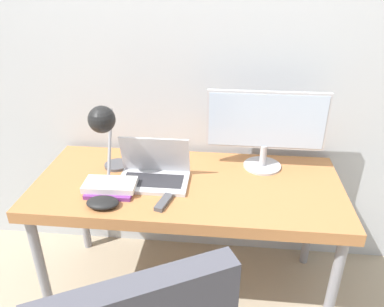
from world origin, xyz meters
TOP-DOWN VIEW (x-y plane):
  - wall_back at (0.00, 0.75)m, footprint 8.00×0.05m
  - desk at (0.00, 0.34)m, footprint 1.55×0.68m
  - laptop at (-0.17, 0.33)m, footprint 0.35×0.22m
  - monitor at (0.39, 0.54)m, footprint 0.61×0.20m
  - desk_lamp at (-0.40, 0.33)m, footprint 0.13×0.28m
  - book_stack at (-0.36, 0.22)m, footprint 0.25×0.17m
  - tv_remote at (-0.09, 0.14)m, footprint 0.07×0.14m
  - game_controller at (-0.36, 0.09)m, footprint 0.15×0.10m

SIDE VIEW (x-z plane):
  - desk at x=0.00m, z-range 0.30..1.02m
  - tv_remote at x=-0.09m, z-range 0.72..0.74m
  - game_controller at x=-0.36m, z-range 0.72..0.76m
  - book_stack at x=-0.36m, z-range 0.72..0.77m
  - laptop at x=-0.17m, z-range 0.66..0.88m
  - monitor at x=0.39m, z-range 0.75..1.18m
  - desk_lamp at x=-0.40m, z-range 0.82..1.21m
  - wall_back at x=0.00m, z-range 0.00..2.60m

